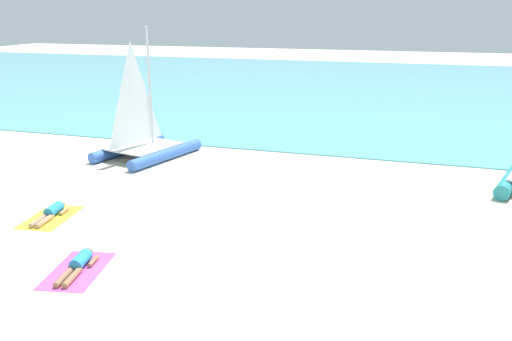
# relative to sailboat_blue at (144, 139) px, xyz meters

# --- Properties ---
(ground_plane) EXTENTS (120.00, 120.00, 0.00)m
(ground_plane) POSITION_rel_sailboat_blue_xyz_m (5.92, 0.48, -0.75)
(ground_plane) COLOR beige
(ocean_water) EXTENTS (120.00, 40.00, 0.05)m
(ocean_water) POSITION_rel_sailboat_blue_xyz_m (5.92, 22.28, -0.73)
(ocean_water) COLOR #5BB2C1
(ocean_water) RESTS_ON ground
(sailboat_blue) EXTENTS (3.36, 4.37, 5.05)m
(sailboat_blue) POSITION_rel_sailboat_blue_xyz_m (0.00, 0.00, 0.00)
(sailboat_blue) COLOR blue
(sailboat_blue) RESTS_ON ground
(towel_left) EXTENTS (1.34, 2.03, 0.01)m
(towel_left) POSITION_rel_sailboat_blue_xyz_m (0.57, -6.52, -0.75)
(towel_left) COLOR yellow
(towel_left) RESTS_ON ground
(sunbather_left) EXTENTS (0.62, 1.57, 0.30)m
(sunbather_left) POSITION_rel_sailboat_blue_xyz_m (0.56, -6.45, -0.62)
(sunbather_left) COLOR #268CCC
(sunbather_left) RESTS_ON towel_left
(towel_right) EXTENTS (1.44, 2.07, 0.01)m
(towel_right) POSITION_rel_sailboat_blue_xyz_m (3.22, -9.03, -0.75)
(towel_right) COLOR #D84C99
(towel_right) RESTS_ON ground
(sunbather_right) EXTENTS (0.69, 1.56, 0.30)m
(sunbather_right) POSITION_rel_sailboat_blue_xyz_m (3.21, -8.97, -0.62)
(sunbather_right) COLOR #268CCC
(sunbather_right) RESTS_ON towel_right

